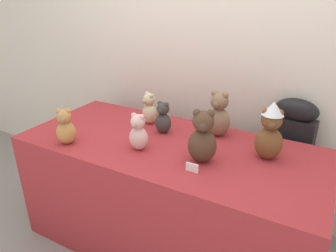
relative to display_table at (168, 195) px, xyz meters
name	(u,v)px	position (x,y,z in m)	size (l,w,h in m)	color
wall_back	(212,45)	(0.00, 0.67, 0.91)	(7.00, 0.08, 2.60)	silver
display_table	(168,195)	(0.00, 0.00, 0.00)	(1.90, 0.83, 0.79)	maroon
instrument_case	(287,167)	(0.66, 0.55, 0.13)	(0.29, 0.15, 1.03)	black
teddy_bear_caramel	(66,128)	(-0.55, -0.30, 0.50)	(0.16, 0.15, 0.23)	#B27A42
teddy_bear_sand	(149,109)	(-0.27, 0.22, 0.50)	(0.15, 0.14, 0.23)	#CCB78E
teddy_bear_blush	(138,133)	(-0.12, -0.15, 0.50)	(0.12, 0.11, 0.23)	beige
teddy_bear_charcoal	(163,118)	(-0.11, 0.13, 0.50)	(0.12, 0.10, 0.22)	#383533
teddy_bear_chestnut	(270,132)	(0.58, 0.11, 0.56)	(0.18, 0.17, 0.34)	brown
teddy_bear_cocoa	(202,138)	(0.27, -0.10, 0.54)	(0.20, 0.18, 0.31)	#4C3323
teddy_bear_mocha	(219,115)	(0.23, 0.26, 0.54)	(0.16, 0.14, 0.31)	#7F6047
name_card_front_left	(192,168)	(0.27, -0.23, 0.42)	(0.07, 0.01, 0.05)	white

